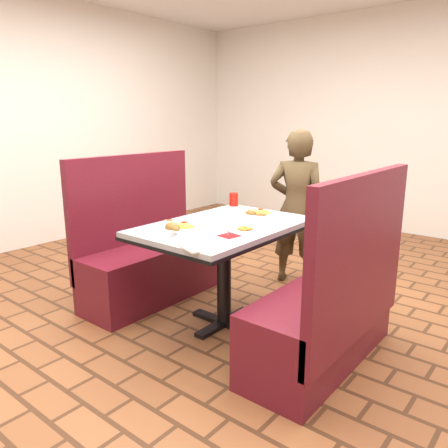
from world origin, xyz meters
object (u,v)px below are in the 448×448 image
at_px(booth_bench_right, 328,312).
at_px(plantain_plate, 245,229).
at_px(red_tumbler, 234,199).
at_px(diner_person, 297,208).
at_px(dining_table, 224,237).
at_px(booth_bench_left, 149,259).
at_px(far_dinner_plate, 258,212).
at_px(near_dinner_plate, 178,225).

xyz_separation_m(booth_bench_right, plantain_plate, (-0.57, -0.06, 0.43)).
bearing_deg(red_tumbler, diner_person, 60.93).
relative_size(dining_table, booth_bench_left, 1.01).
xyz_separation_m(booth_bench_right, far_dinner_plate, (-0.77, 0.37, 0.45)).
distance_m(booth_bench_left, red_tumbler, 0.86).
distance_m(near_dinner_plate, red_tumbler, 0.88).
height_order(booth_bench_right, red_tumbler, booth_bench_right).
distance_m(dining_table, red_tumbler, 0.67).
relative_size(dining_table, diner_person, 0.88).
bearing_deg(near_dinner_plate, diner_person, 86.44).
height_order(booth_bench_left, plantain_plate, booth_bench_left).
distance_m(near_dinner_plate, far_dinner_plate, 0.70).
distance_m(diner_person, red_tumbler, 0.62).
distance_m(booth_bench_left, plantain_plate, 1.11).
relative_size(near_dinner_plate, far_dinner_plate, 0.96).
relative_size(booth_bench_left, diner_person, 0.87).
xyz_separation_m(booth_bench_right, near_dinner_plate, (-0.93, -0.31, 0.45)).
distance_m(plantain_plate, red_tumbler, 0.84).
relative_size(dining_table, near_dinner_plate, 4.74).
distance_m(booth_bench_left, diner_person, 1.36).
bearing_deg(dining_table, far_dinner_plate, 85.65).
height_order(near_dinner_plate, far_dinner_plate, near_dinner_plate).
xyz_separation_m(diner_person, red_tumbler, (-0.30, -0.53, 0.12)).
xyz_separation_m(booth_bench_left, far_dinner_plate, (0.83, 0.37, 0.45)).
height_order(booth_bench_left, far_dinner_plate, booth_bench_left).
height_order(near_dinner_plate, plantain_plate, near_dinner_plate).
bearing_deg(near_dinner_plate, red_tumbler, 103.70).
relative_size(dining_table, booth_bench_right, 1.01).
bearing_deg(plantain_plate, far_dinner_plate, 114.27).
bearing_deg(dining_table, near_dinner_plate, -113.73).
xyz_separation_m(dining_table, booth_bench_left, (-0.80, 0.00, -0.32)).
bearing_deg(dining_table, red_tumbler, 121.93).
height_order(diner_person, near_dinner_plate, diner_person).
height_order(booth_bench_left, booth_bench_right, same).
bearing_deg(booth_bench_left, diner_person, 55.28).
xyz_separation_m(diner_person, near_dinner_plate, (-0.09, -1.39, 0.09)).
bearing_deg(diner_person, booth_bench_right, 110.47).
bearing_deg(far_dinner_plate, red_tumbler, 154.14).
bearing_deg(plantain_plate, diner_person, 103.37).
distance_m(near_dinner_plate, plantain_plate, 0.43).
distance_m(dining_table, booth_bench_left, 0.86).
height_order(diner_person, red_tumbler, diner_person).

